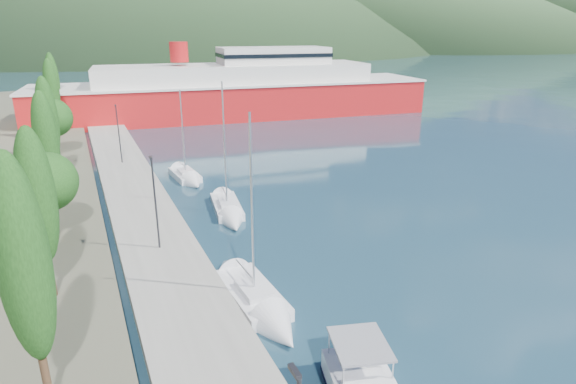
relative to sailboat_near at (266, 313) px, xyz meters
name	(u,v)px	position (x,y,z in m)	size (l,w,h in m)	color
ground	(124,85)	(5.17, 114.80, -0.31)	(1400.00, 1400.00, 0.00)	#1F3E4F
quay	(137,198)	(-3.83, 20.80, 0.09)	(5.00, 88.00, 0.80)	gray
tree_row	(49,129)	(-10.03, 26.93, 5.49)	(4.19, 64.27, 10.27)	#47301E
lamp_posts	(154,198)	(-3.83, 9.72, 3.77)	(0.15, 44.57, 6.06)	#2D2D33
sailboat_near	(266,313)	(0.00, 0.00, 0.00)	(2.75, 8.12, 11.52)	silver
sailboat_mid	(230,215)	(2.48, 14.05, -0.03)	(3.24, 8.12, 11.37)	silver
sailboat_far	(190,180)	(1.70, 24.65, -0.03)	(2.60, 6.68, 9.61)	silver
ferry	(237,93)	(17.76, 58.12, 3.60)	(65.87, 20.61, 12.86)	red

